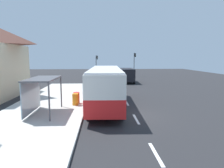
{
  "coord_description": "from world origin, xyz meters",
  "views": [
    {
      "loc": [
        -2.06,
        -14.21,
        4.09
      ],
      "look_at": [
        -1.0,
        5.88,
        1.5
      ],
      "focal_mm": 33.02,
      "sensor_mm": 36.0,
      "label": 1
    }
  ],
  "objects_px": {
    "bus": "(105,85)",
    "sedan_near": "(118,71)",
    "traffic_light_far_side": "(97,62)",
    "white_van": "(127,74)",
    "recycling_bin_orange": "(75,99)",
    "traffic_light_near_side": "(135,61)",
    "bus_shelter": "(39,86)",
    "recycling_bin_red": "(76,98)",
    "sedan_far": "(122,73)"
  },
  "relations": [
    {
      "from": "bus",
      "to": "sedan_near",
      "type": "height_order",
      "value": "bus"
    },
    {
      "from": "traffic_light_far_side",
      "to": "bus",
      "type": "bearing_deg",
      "value": -87.37
    },
    {
      "from": "white_van",
      "to": "recycling_bin_orange",
      "type": "height_order",
      "value": "white_van"
    },
    {
      "from": "traffic_light_near_side",
      "to": "bus_shelter",
      "type": "relative_size",
      "value": 1.29
    },
    {
      "from": "white_van",
      "to": "bus_shelter",
      "type": "distance_m",
      "value": 21.02
    },
    {
      "from": "bus",
      "to": "recycling_bin_orange",
      "type": "height_order",
      "value": "bus"
    },
    {
      "from": "traffic_light_far_side",
      "to": "recycling_bin_red",
      "type": "bearing_deg",
      "value": -92.13
    },
    {
      "from": "sedan_near",
      "to": "traffic_light_far_side",
      "type": "height_order",
      "value": "traffic_light_far_side"
    },
    {
      "from": "bus",
      "to": "recycling_bin_orange",
      "type": "distance_m",
      "value": 2.77
    },
    {
      "from": "recycling_bin_orange",
      "to": "recycling_bin_red",
      "type": "distance_m",
      "value": 0.7
    },
    {
      "from": "sedan_far",
      "to": "traffic_light_far_side",
      "type": "xyz_separation_m",
      "value": [
        -5.39,
        4.16,
        2.29
      ]
    },
    {
      "from": "sedan_near",
      "to": "recycling_bin_orange",
      "type": "xyz_separation_m",
      "value": [
        -6.5,
        -35.56,
        -0.14
      ]
    },
    {
      "from": "bus_shelter",
      "to": "recycling_bin_red",
      "type": "bearing_deg",
      "value": 54.75
    },
    {
      "from": "sedan_far",
      "to": "traffic_light_near_side",
      "type": "distance_m",
      "value": 5.33
    },
    {
      "from": "white_van",
      "to": "recycling_bin_orange",
      "type": "xyz_separation_m",
      "value": [
        -6.4,
        -16.73,
        -0.69
      ]
    },
    {
      "from": "bus",
      "to": "recycling_bin_red",
      "type": "height_order",
      "value": "bus"
    },
    {
      "from": "white_van",
      "to": "traffic_light_near_side",
      "type": "bearing_deg",
      "value": 75.62
    },
    {
      "from": "bus",
      "to": "traffic_light_far_side",
      "type": "xyz_separation_m",
      "value": [
        -1.38,
        30.14,
        1.24
      ]
    },
    {
      "from": "bus",
      "to": "sedan_near",
      "type": "distance_m",
      "value": 35.55
    },
    {
      "from": "sedan_near",
      "to": "traffic_light_near_side",
      "type": "xyz_separation_m",
      "value": [
        3.2,
        -5.97,
        2.62
      ]
    },
    {
      "from": "sedan_near",
      "to": "sedan_far",
      "type": "relative_size",
      "value": 1.0
    },
    {
      "from": "sedan_far",
      "to": "recycling_bin_orange",
      "type": "bearing_deg",
      "value": -103.91
    },
    {
      "from": "recycling_bin_red",
      "to": "bus_shelter",
      "type": "bearing_deg",
      "value": -125.25
    },
    {
      "from": "sedan_near",
      "to": "recycling_bin_red",
      "type": "bearing_deg",
      "value": -100.57
    },
    {
      "from": "recycling_bin_orange",
      "to": "bus",
      "type": "bearing_deg",
      "value": 5.78
    },
    {
      "from": "white_van",
      "to": "sedan_near",
      "type": "bearing_deg",
      "value": 89.69
    },
    {
      "from": "recycling_bin_orange",
      "to": "recycling_bin_red",
      "type": "xyz_separation_m",
      "value": [
        0.0,
        0.7,
        0.0
      ]
    },
    {
      "from": "recycling_bin_orange",
      "to": "recycling_bin_red",
      "type": "bearing_deg",
      "value": 90.0
    },
    {
      "from": "traffic_light_near_side",
      "to": "white_van",
      "type": "bearing_deg",
      "value": -104.38
    },
    {
      "from": "bus",
      "to": "bus_shelter",
      "type": "xyz_separation_m",
      "value": [
        -4.7,
        -2.68,
        0.25
      ]
    },
    {
      "from": "white_van",
      "to": "sedan_near",
      "type": "distance_m",
      "value": 18.84
    },
    {
      "from": "bus",
      "to": "bus_shelter",
      "type": "distance_m",
      "value": 5.42
    },
    {
      "from": "recycling_bin_orange",
      "to": "traffic_light_near_side",
      "type": "xyz_separation_m",
      "value": [
        9.7,
        29.59,
        2.76
      ]
    },
    {
      "from": "recycling_bin_orange",
      "to": "traffic_light_far_side",
      "type": "xyz_separation_m",
      "value": [
        1.1,
        30.39,
        2.42
      ]
    },
    {
      "from": "white_van",
      "to": "recycling_bin_red",
      "type": "distance_m",
      "value": 17.27
    },
    {
      "from": "recycling_bin_red",
      "to": "bus_shelter",
      "type": "relative_size",
      "value": 0.24
    },
    {
      "from": "traffic_light_far_side",
      "to": "bus_shelter",
      "type": "distance_m",
      "value": 33.0
    },
    {
      "from": "traffic_light_far_side",
      "to": "bus_shelter",
      "type": "height_order",
      "value": "traffic_light_far_side"
    },
    {
      "from": "bus",
      "to": "recycling_bin_red",
      "type": "relative_size",
      "value": 11.66
    },
    {
      "from": "sedan_far",
      "to": "traffic_light_near_side",
      "type": "height_order",
      "value": "traffic_light_near_side"
    },
    {
      "from": "bus",
      "to": "white_van",
      "type": "height_order",
      "value": "bus"
    },
    {
      "from": "recycling_bin_orange",
      "to": "traffic_light_near_side",
      "type": "relative_size",
      "value": 0.18
    },
    {
      "from": "sedan_near",
      "to": "bus_shelter",
      "type": "height_order",
      "value": "bus_shelter"
    },
    {
      "from": "white_van",
      "to": "sedan_near",
      "type": "height_order",
      "value": "white_van"
    },
    {
      "from": "sedan_far",
      "to": "traffic_light_far_side",
      "type": "bearing_deg",
      "value": 142.38
    },
    {
      "from": "sedan_near",
      "to": "recycling_bin_orange",
      "type": "bearing_deg",
      "value": -100.36
    },
    {
      "from": "traffic_light_far_side",
      "to": "white_van",
      "type": "bearing_deg",
      "value": -68.81
    },
    {
      "from": "white_van",
      "to": "traffic_light_far_side",
      "type": "height_order",
      "value": "traffic_light_far_side"
    },
    {
      "from": "white_van",
      "to": "sedan_near",
      "type": "relative_size",
      "value": 1.17
    },
    {
      "from": "bus_shelter",
      "to": "white_van",
      "type": "bearing_deg",
      "value": 65.8
    }
  ]
}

